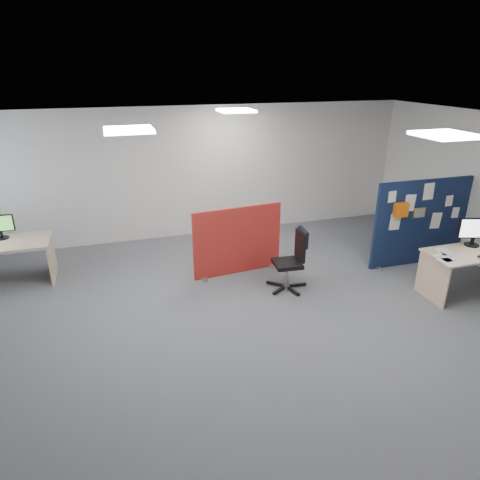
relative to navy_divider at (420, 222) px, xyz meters
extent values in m
plane|color=#53565B|center=(-3.46, -0.84, -0.80)|extent=(9.00, 9.00, 0.00)
cube|color=white|center=(-3.46, -0.84, 1.90)|extent=(9.00, 7.00, 0.02)
cube|color=silver|center=(-3.46, 2.66, 0.55)|extent=(9.00, 0.02, 2.70)
cube|color=silver|center=(-3.46, -4.34, 0.55)|extent=(9.00, 0.02, 2.70)
cube|color=white|center=(-1.46, -1.84, 1.87)|extent=(0.60, 0.60, 0.04)
cube|color=white|center=(-4.96, -0.34, 1.87)|extent=(0.60, 0.60, 0.04)
cube|color=white|center=(-2.96, 1.66, 1.87)|extent=(0.60, 0.60, 0.04)
cube|color=#0E1835|center=(0.02, 0.00, -0.01)|extent=(1.92, 0.06, 1.59)
cube|color=gray|center=(-0.79, 0.00, -0.78)|extent=(0.08, 0.30, 0.04)
cube|color=gray|center=(0.83, 0.00, -0.78)|extent=(0.08, 0.30, 0.04)
cube|color=white|center=(-0.70, -0.03, 0.55)|extent=(0.15, 0.01, 0.20)
cube|color=white|center=(-0.31, -0.03, 0.40)|extent=(0.21, 0.01, 0.30)
cube|color=white|center=(0.04, -0.03, 0.58)|extent=(0.21, 0.01, 0.30)
cube|color=white|center=(0.53, -0.03, 0.37)|extent=(0.15, 0.01, 0.20)
cube|color=white|center=(-0.56, -0.03, 0.08)|extent=(0.21, 0.01, 0.30)
cube|color=white|center=(0.31, -0.03, 0.01)|extent=(0.21, 0.01, 0.30)
cube|color=white|center=(0.72, -0.03, 0.12)|extent=(0.15, 0.01, 0.20)
cube|color=gold|center=(-0.08, -0.03, 0.20)|extent=(0.24, 0.01, 0.18)
cube|color=orange|center=(-0.51, -0.08, 0.31)|extent=(0.25, 0.10, 0.25)
cube|color=#D3AC87|center=(0.12, -1.21, -0.08)|extent=(1.61, 0.72, 0.03)
cube|color=#D3AC87|center=(-0.66, -1.21, -0.45)|extent=(0.03, 0.66, 0.70)
cube|color=#D3AC87|center=(0.12, -0.88, -0.25)|extent=(1.45, 0.02, 0.30)
cylinder|color=black|center=(0.20, -1.01, -0.06)|extent=(0.22, 0.22, 0.02)
cube|color=black|center=(0.20, -1.01, 0.01)|extent=(0.05, 0.04, 0.11)
cube|color=black|center=(0.20, -1.01, 0.23)|extent=(0.52, 0.19, 0.34)
cube|color=white|center=(0.20, -1.03, 0.23)|extent=(0.48, 0.15, 0.30)
cube|color=maroon|center=(-3.26, 0.58, -0.20)|extent=(1.61, 0.21, 1.21)
cube|color=gray|center=(-3.92, 0.58, -0.78)|extent=(0.08, 0.30, 0.04)
cube|color=gray|center=(-2.61, 0.58, -0.78)|extent=(0.08, 0.30, 0.04)
cube|color=#D3AC87|center=(-6.37, 1.35, -0.45)|extent=(0.03, 0.74, 0.70)
cube|color=#D3AC87|center=(-7.14, 1.72, -0.25)|extent=(1.45, 0.02, 0.30)
cylinder|color=black|center=(-7.10, 1.55, -0.06)|extent=(0.21, 0.21, 0.02)
cube|color=black|center=(-7.10, 1.55, 0.00)|extent=(0.04, 0.03, 0.10)
cube|color=black|center=(-2.46, -0.24, -0.76)|extent=(0.28, 0.07, 0.04)
cube|color=black|center=(-2.59, -0.03, -0.76)|extent=(0.15, 0.28, 0.04)
cube|color=black|center=(-2.82, -0.08, -0.76)|extent=(0.24, 0.22, 0.04)
cube|color=black|center=(-2.84, -0.32, -0.76)|extent=(0.26, 0.18, 0.04)
cube|color=black|center=(-2.62, -0.42, -0.76)|extent=(0.11, 0.28, 0.04)
cylinder|color=gray|center=(-2.67, -0.22, -0.57)|extent=(0.06, 0.06, 0.39)
cube|color=black|center=(-2.67, -0.22, -0.35)|extent=(0.46, 0.46, 0.07)
cube|color=black|center=(-2.46, -0.24, -0.05)|extent=(0.08, 0.39, 0.47)
cube|color=black|center=(-2.42, -0.24, 0.09)|extent=(0.09, 0.36, 0.28)
cube|color=white|center=(-0.55, -1.27, -0.07)|extent=(0.24, 0.32, 0.00)
cube|color=white|center=(-0.38, -1.08, -0.07)|extent=(0.25, 0.32, 0.00)
cube|color=white|center=(-0.63, -1.43, -0.07)|extent=(0.24, 0.32, 0.00)
cube|color=white|center=(0.34, -0.92, -0.07)|extent=(0.23, 0.31, 0.00)
camera|label=1|loc=(-5.23, -5.97, 2.62)|focal=32.00mm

